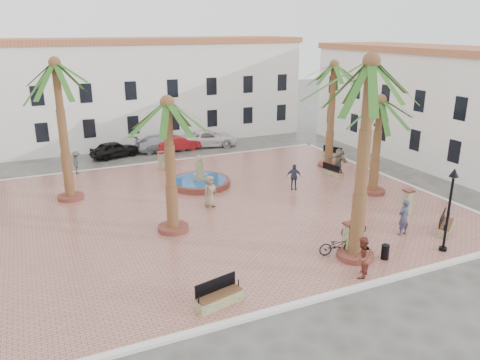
{
  "coord_description": "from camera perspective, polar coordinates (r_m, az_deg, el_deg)",
  "views": [
    {
      "loc": [
        -10.22,
        -24.57,
        10.49
      ],
      "look_at": [
        1.0,
        0.0,
        1.6
      ],
      "focal_mm": 35.0,
      "sensor_mm": 36.0,
      "label": 1
    }
  ],
  "objects": [
    {
      "name": "litter_bin",
      "position": [
        23.02,
        17.28,
        -8.37
      ],
      "size": [
        0.37,
        0.37,
        0.72
      ],
      "primitive_type": "cylinder",
      "color": "black",
      "rests_on": "plaza"
    },
    {
      "name": "lamppost_s",
      "position": [
        23.95,
        24.31,
        -1.76
      ],
      "size": [
        0.45,
        0.45,
        4.16
      ],
      "color": "black",
      "rests_on": "plaza"
    },
    {
      "name": "bollard_n",
      "position": [
        35.8,
        -9.58,
        2.38
      ],
      "size": [
        0.58,
        0.58,
        1.4
      ],
      "rotation": [
        0.0,
        0.0,
        0.18
      ],
      "color": "#8A8C5E",
      "rests_on": "plaza"
    },
    {
      "name": "kerb_n",
      "position": [
        38.45,
        -8.2,
        2.32
      ],
      "size": [
        26.3,
        0.3,
        0.16
      ],
      "primitive_type": "cube",
      "color": "silver",
      "rests_on": "ground"
    },
    {
      "name": "ground",
      "position": [
        28.6,
        -1.83,
        -3.31
      ],
      "size": [
        120.0,
        120.0,
        0.0
      ],
      "primitive_type": "plane",
      "color": "#56544F",
      "rests_on": "ground"
    },
    {
      "name": "car_black",
      "position": [
        40.68,
        -15.03,
        3.64
      ],
      "size": [
        4.32,
        2.55,
        1.38
      ],
      "primitive_type": "imported",
      "rotation": [
        0.0,
        0.0,
        1.81
      ],
      "color": "black",
      "rests_on": "ground"
    },
    {
      "name": "pedestrian_north",
      "position": [
        36.34,
        -19.29,
        2.05
      ],
      "size": [
        0.74,
        1.17,
        1.72
      ],
      "primitive_type": "imported",
      "rotation": [
        0.0,
        0.0,
        1.47
      ],
      "color": "#4D4C51",
      "rests_on": "plaza"
    },
    {
      "name": "bollard_se",
      "position": [
        22.98,
        13.17,
        -6.82
      ],
      "size": [
        0.57,
        0.57,
        1.55
      ],
      "rotation": [
        0.0,
        0.0,
        0.04
      ],
      "color": "#8A8C5E",
      "rests_on": "plaza"
    },
    {
      "name": "building_north",
      "position": [
        46.08,
        -11.74,
        10.71
      ],
      "size": [
        30.4,
        7.4,
        9.5
      ],
      "color": "white",
      "rests_on": "ground"
    },
    {
      "name": "building_east",
      "position": [
        40.67,
        24.12,
        8.2
      ],
      "size": [
        7.4,
        26.4,
        9.0
      ],
      "rotation": [
        0.0,
        0.0,
        1.57
      ],
      "color": "white",
      "rests_on": "ground"
    },
    {
      "name": "palm_ne",
      "position": [
        35.74,
        11.33,
        12.26
      ],
      "size": [
        5.17,
        5.17,
        8.06
      ],
      "color": "brown",
      "rests_on": "plaza"
    },
    {
      "name": "kerb_s",
      "position": [
        19.92,
        10.89,
        -13.65
      ],
      "size": [
        26.3,
        0.3,
        0.16
      ],
      "primitive_type": "cube",
      "color": "silver",
      "rests_on": "ground"
    },
    {
      "name": "pedestrian_fountain_b",
      "position": [
        31.18,
        6.57,
        0.4
      ],
      "size": [
        1.1,
        0.81,
        1.73
      ],
      "primitive_type": "imported",
      "rotation": [
        0.0,
        0.0,
        -0.43
      ],
      "color": "#343A57",
      "rests_on": "plaza"
    },
    {
      "name": "bench_e",
      "position": [
        34.64,
        11.21,
        0.93
      ],
      "size": [
        0.83,
        1.77,
        0.9
      ],
      "rotation": [
        0.0,
        0.0,
        1.76
      ],
      "color": "#8A8C5E",
      "rests_on": "plaza"
    },
    {
      "name": "car_silver",
      "position": [
        41.9,
        -9.37,
        4.47
      ],
      "size": [
        4.93,
        2.1,
        1.42
      ],
      "primitive_type": "imported",
      "rotation": [
        0.0,
        0.0,
        1.55
      ],
      "color": "#A4A4AC",
      "rests_on": "ground"
    },
    {
      "name": "cyclist_b",
      "position": [
        20.94,
        14.63,
        -9.13
      ],
      "size": [
        1.15,
        1.12,
        1.86
      ],
      "primitive_type": "imported",
      "rotation": [
        0.0,
        0.0,
        3.83
      ],
      "color": "brown",
      "rests_on": "plaza"
    },
    {
      "name": "palm_sw",
      "position": [
        23.56,
        -8.78,
        7.29
      ],
      "size": [
        5.34,
        5.34,
        7.17
      ],
      "color": "brown",
      "rests_on": "plaza"
    },
    {
      "name": "kerb_e",
      "position": [
        35.37,
        17.98,
        0.18
      ],
      "size": [
        0.3,
        22.3,
        0.16
      ],
      "primitive_type": "cube",
      "color": "silver",
      "rests_on": "ground"
    },
    {
      "name": "pedestrian_fountain_a",
      "position": [
        28.01,
        -3.66,
        -1.38
      ],
      "size": [
        1.1,
        0.92,
        1.93
      ],
      "primitive_type": "imported",
      "rotation": [
        0.0,
        0.0,
        0.38
      ],
      "color": "#85705A",
      "rests_on": "plaza"
    },
    {
      "name": "bench_s",
      "position": [
        18.76,
        -2.58,
        -14.17
      ],
      "size": [
        2.08,
        1.04,
        1.05
      ],
      "rotation": [
        0.0,
        0.0,
        0.23
      ],
      "color": "#8A8C5E",
      "rests_on": "plaza"
    },
    {
      "name": "palm_nw",
      "position": [
        29.79,
        -21.47,
        11.44
      ],
      "size": [
        5.21,
        5.21,
        8.71
      ],
      "color": "brown",
      "rests_on": "plaza"
    },
    {
      "name": "plaza",
      "position": [
        28.58,
        -1.83,
        -3.17
      ],
      "size": [
        26.0,
        22.0,
        0.15
      ],
      "primitive_type": "cube",
      "color": "#AF6B5E",
      "rests_on": "ground"
    },
    {
      "name": "car_white",
      "position": [
        43.16,
        -3.81,
        5.09
      ],
      "size": [
        5.54,
        3.45,
        1.43
      ],
      "primitive_type": "imported",
      "rotation": [
        0.0,
        0.0,
        1.35
      ],
      "color": "white",
      "rests_on": "ground"
    },
    {
      "name": "palm_e",
      "position": [
        30.48,
        16.66,
        7.84
      ],
      "size": [
        5.18,
        5.18,
        6.41
      ],
      "color": "brown",
      "rests_on": "plaza"
    },
    {
      "name": "pedestrian_east",
      "position": [
        35.24,
        11.89,
        2.32
      ],
      "size": [
        1.12,
        1.79,
        1.84
      ],
      "primitive_type": "imported",
      "rotation": [
        0.0,
        0.0,
        -1.2
      ],
      "color": "#6A6151",
      "rests_on": "plaza"
    },
    {
      "name": "bench_ne",
      "position": [
        39.51,
        11.35,
        3.1
      ],
      "size": [
        1.28,
        1.92,
        0.98
      ],
      "rotation": [
        0.0,
        0.0,
        2.0
      ],
      "color": "#8A8C5E",
      "rests_on": "plaza"
    },
    {
      "name": "palm_s",
      "position": [
        20.62,
        15.51,
        11.1
      ],
      "size": [
        5.6,
        5.6,
        9.37
      ],
      "color": "brown",
      "rests_on": "plaza"
    },
    {
      "name": "car_red",
      "position": [
        41.87,
        -7.54,
        4.47
      ],
      "size": [
        4.05,
        1.69,
        1.3
      ],
      "primitive_type": "imported",
      "rotation": [
        0.0,
        0.0,
        1.65
      ],
      "color": "maroon",
      "rests_on": "ground"
    },
    {
      "name": "bicycle_a",
      "position": [
        22.83,
        11.82,
        -7.78
      ],
      "size": [
        1.94,
        1.06,
        0.97
      ],
      "primitive_type": "imported",
      "rotation": [
        0.0,
        0.0,
        1.33
      ],
      "color": "black",
      "rests_on": "plaza"
    },
    {
      "name": "bicycle_b",
      "position": [
        24.97,
        13.73,
        -5.67
      ],
      "size": [
        1.53,
        0.57,
        0.9
      ],
      "primitive_type": "imported",
      "rotation": [
        0.0,
        0.0,
        1.47
      ],
      "color": "black",
      "rests_on": "plaza"
    },
    {
      "name": "bollard_e",
      "position": [
        28.6,
        19.76,
        -2.47
      ],
      "size": [
        0.53,
        0.53,
        1.47
      ],
      "rotation": [
        0.0,
        0.0,
        -0.01
      ],
      "color": "#8A8C5E",
      "rests_on": "plaza"
    },
    {
      "name": "fountain",
      "position": [
        32.03,
        -4.91,
        -0.14
      ],
      "size": [
        4.13,
        4.13,
        2.14
      ],
      "color": "brown",
      "rests_on": "plaza"
    },
    {
      "name": "bench_se",
      "position": [
        27.05,
        23.77,
        -5.23
      ],
      "size": [
        1.93,
        1.59,
        1.02
      ],
      "rotation": [
        0.0,
        0.0,
        0.61
      ],
      "color": "#8A8C5E",
      "rests_on": "plaza"
    },
    {
      "name": "cyclist_a",
      "position": [
        25.63,
        19.33,
        -4.29
      ],
      "size": [
        0.76,
        0.54,
        1.96
      ],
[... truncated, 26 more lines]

